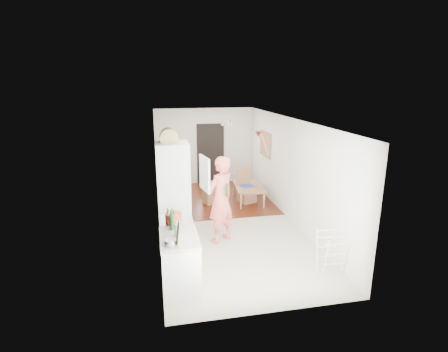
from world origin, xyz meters
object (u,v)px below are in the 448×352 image
object	(u,v)px
dining_table	(249,195)
drying_rack	(331,253)
person	(221,192)
dining_chair	(247,186)
stool	(210,196)

from	to	relation	value
dining_table	drying_rack	bearing A→B (deg)	-168.90
person	dining_table	world-z (taller)	person
dining_table	dining_chair	xyz separation A→B (m)	(-0.08, -0.05, 0.28)
stool	dining_chair	bearing A→B (deg)	-5.01
person	dining_chair	distance (m)	2.64
person	dining_chair	xyz separation A→B (m)	(1.20, 2.27, -0.62)
person	stool	distance (m)	2.53
dining_chair	drying_rack	xyz separation A→B (m)	(0.49, -3.94, -0.10)
person	stool	xyz separation A→B (m)	(0.16, 2.36, -0.88)
stool	person	bearing A→B (deg)	-93.79
dining_table	stool	xyz separation A→B (m)	(-1.12, 0.04, 0.01)
stool	drying_rack	distance (m)	4.32
drying_rack	stool	bearing A→B (deg)	118.13
dining_table	drying_rack	distance (m)	4.02
stool	drying_rack	bearing A→B (deg)	-69.20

